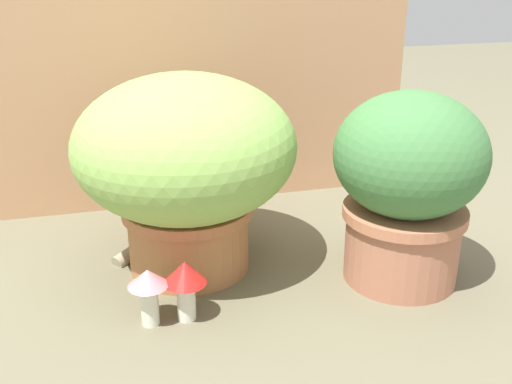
{
  "coord_description": "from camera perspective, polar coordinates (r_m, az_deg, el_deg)",
  "views": [
    {
      "loc": [
        -0.2,
        -1.25,
        0.72
      ],
      "look_at": [
        0.13,
        0.04,
        0.18
      ],
      "focal_mm": 43.45,
      "sensor_mm": 36.0,
      "label": 1
    }
  ],
  "objects": [
    {
      "name": "mushroom_ornament_pink",
      "position": [
        1.26,
        -9.89,
        -8.59
      ],
      "size": [
        0.08,
        0.08,
        0.12
      ],
      "color": "silver",
      "rests_on": "ground"
    },
    {
      "name": "grass_planter",
      "position": [
        1.39,
        -6.51,
        2.89
      ],
      "size": [
        0.5,
        0.5,
        0.46
      ],
      "color": "#AE7143",
      "rests_on": "ground"
    },
    {
      "name": "cat",
      "position": [
        1.58,
        -5.91,
        -0.34
      ],
      "size": [
        0.37,
        0.29,
        0.32
      ],
      "color": "gray",
      "rests_on": "ground"
    },
    {
      "name": "leafy_planter",
      "position": [
        1.38,
        13.79,
        0.96
      ],
      "size": [
        0.33,
        0.33,
        0.43
      ],
      "color": "#B16E53",
      "rests_on": "ground"
    },
    {
      "name": "cardboard_backdrop",
      "position": [
        1.76,
        -6.41,
        10.93
      ],
      "size": [
        1.3,
        0.03,
        0.77
      ],
      "primitive_type": "cube",
      "color": "tan",
      "rests_on": "ground"
    },
    {
      "name": "mushroom_ornament_red",
      "position": [
        1.26,
        -6.53,
        -8.02
      ],
      "size": [
        0.09,
        0.09,
        0.13
      ],
      "color": "silver",
      "rests_on": "ground"
    },
    {
      "name": "ground_plane",
      "position": [
        1.45,
        -4.7,
        -7.73
      ],
      "size": [
        6.0,
        6.0,
        0.0
      ],
      "primitive_type": "plane",
      "color": "#67624B"
    }
  ]
}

